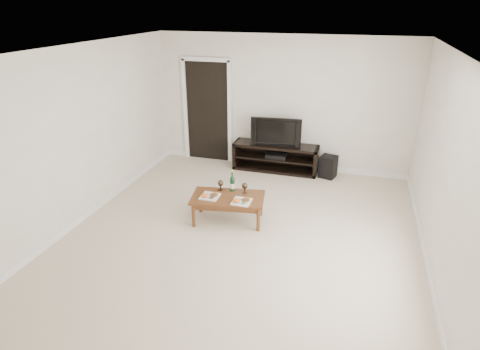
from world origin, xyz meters
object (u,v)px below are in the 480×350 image
object	(u,v)px
media_console	(275,157)
coffee_table	(228,209)
television	(276,131)
subwoofer	(328,167)

from	to	relation	value
media_console	coffee_table	world-z (taller)	media_console
coffee_table	media_console	bearing A→B (deg)	82.78
media_console	coffee_table	distance (m)	2.21
television	coffee_table	bearing A→B (deg)	-102.68
media_console	television	bearing A→B (deg)	180.00
subwoofer	media_console	bearing A→B (deg)	-166.11
subwoofer	coffee_table	world-z (taller)	subwoofer
media_console	subwoofer	world-z (taller)	media_console
subwoofer	coffee_table	xyz separation A→B (m)	(-1.32, -2.16, -0.00)
media_console	subwoofer	distance (m)	1.05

